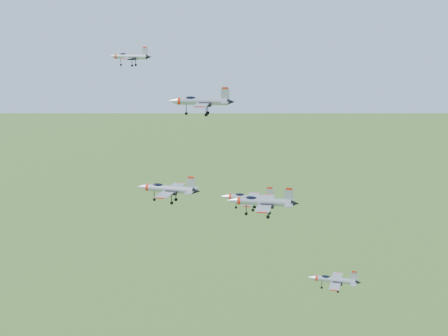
# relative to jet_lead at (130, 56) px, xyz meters

# --- Properties ---
(jet_lead) EXTENTS (10.71, 8.97, 2.87)m
(jet_lead) POSITION_rel_jet_lead_xyz_m (0.00, 0.00, 0.00)
(jet_lead) COLOR #9A9EA6
(jet_left_high) EXTENTS (13.84, 11.37, 3.71)m
(jet_left_high) POSITION_rel_jet_lead_xyz_m (19.33, -16.92, -7.82)
(jet_left_high) COLOR #9A9EA6
(jet_right_high) EXTENTS (12.17, 10.18, 3.26)m
(jet_right_high) POSITION_rel_jet_lead_xyz_m (16.42, -36.26, -21.07)
(jet_right_high) COLOR #9A9EA6
(jet_left_low) EXTENTS (12.65, 10.49, 3.38)m
(jet_left_low) POSITION_rel_jet_lead_xyz_m (29.00, -13.23, -29.06)
(jet_left_low) COLOR #9A9EA6
(jet_right_low) EXTENTS (13.51, 11.13, 3.62)m
(jet_right_low) POSITION_rel_jet_lead_xyz_m (33.10, -31.50, -24.29)
(jet_right_low) COLOR #9A9EA6
(jet_trail) EXTENTS (10.92, 9.11, 2.92)m
(jet_trail) POSITION_rel_jet_lead_xyz_m (47.35, -22.24, -43.10)
(jet_trail) COLOR #9A9EA6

